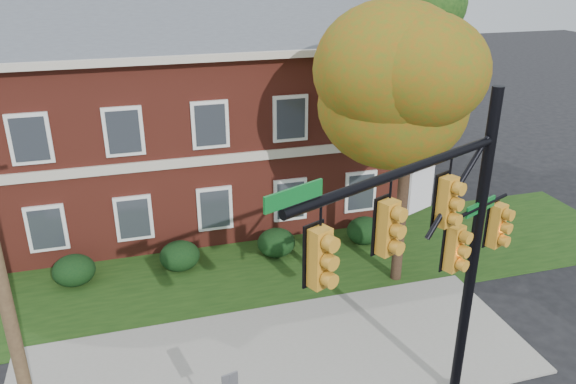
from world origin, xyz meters
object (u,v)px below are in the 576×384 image
object	(u,v)px
apartment_building	(157,96)
traffic_signal	(440,240)
tree_near_right	(421,86)
hedge_center	(180,256)
hedge_left	(74,270)
hedge_far_right	(365,231)
hedge_right	(276,243)
tree_right_rear	(409,6)

from	to	relation	value
apartment_building	traffic_signal	xyz separation A→B (m)	(4.66, -13.93, -0.13)
apartment_building	tree_near_right	size ratio (longest dim) A/B	2.19
hedge_center	hedge_left	bearing A→B (deg)	180.00
apartment_building	hedge_center	xyz separation A→B (m)	(0.00, -5.25, -4.46)
apartment_building	hedge_far_right	distance (m)	9.82
hedge_left	hedge_right	bearing A→B (deg)	0.00
hedge_left	hedge_far_right	size ratio (longest dim) A/B	1.00
tree_near_right	tree_right_rear	distance (m)	9.94
hedge_right	hedge_far_right	distance (m)	3.50
hedge_far_right	tree_near_right	xyz separation A→B (m)	(0.22, -2.83, 6.14)
hedge_left	tree_right_rear	size ratio (longest dim) A/B	0.13
hedge_center	traffic_signal	size ratio (longest dim) A/B	0.18
tree_near_right	tree_right_rear	xyz separation A→B (m)	(4.09, 8.95, 1.45)
traffic_signal	tree_right_rear	bearing A→B (deg)	41.66
apartment_building	hedge_far_right	bearing A→B (deg)	-36.89
hedge_center	hedge_right	xyz separation A→B (m)	(3.50, 0.00, 0.00)
tree_right_rear	hedge_center	bearing A→B (deg)	-151.63
hedge_left	tree_near_right	world-z (taller)	tree_near_right
hedge_center	tree_near_right	xyz separation A→B (m)	(7.22, -2.83, 6.14)
tree_near_right	traffic_signal	distance (m)	6.63
hedge_center	hedge_far_right	bearing A→B (deg)	0.00
hedge_right	hedge_far_right	size ratio (longest dim) A/B	1.00
hedge_far_right	traffic_signal	size ratio (longest dim) A/B	0.18
traffic_signal	hedge_far_right	bearing A→B (deg)	50.81
hedge_right	tree_near_right	world-z (taller)	tree_near_right
hedge_left	hedge_right	distance (m)	7.00
hedge_far_right	tree_right_rear	distance (m)	10.66
hedge_right	tree_near_right	distance (m)	7.72
hedge_center	tree_near_right	size ratio (longest dim) A/B	0.16
hedge_left	traffic_signal	world-z (taller)	traffic_signal
tree_near_right	hedge_far_right	bearing A→B (deg)	94.52
hedge_far_right	hedge_left	bearing A→B (deg)	180.00
tree_near_right	tree_right_rear	bearing A→B (deg)	65.42
tree_right_rear	hedge_left	bearing A→B (deg)	-157.58
hedge_center	traffic_signal	bearing A→B (deg)	-61.74
apartment_building	hedge_far_right	size ratio (longest dim) A/B	13.43
apartment_building	hedge_center	size ratio (longest dim) A/B	13.43
hedge_center	tree_near_right	bearing A→B (deg)	-21.42
hedge_far_right	tree_near_right	size ratio (longest dim) A/B	0.16
tree_right_rear	tree_near_right	bearing A→B (deg)	-114.58
hedge_right	apartment_building	bearing A→B (deg)	123.67
hedge_left	tree_near_right	distance (m)	12.68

